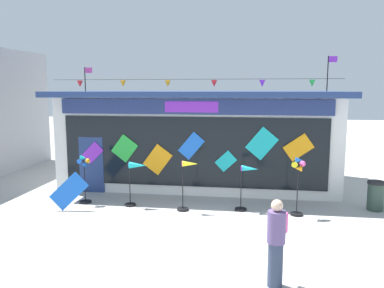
{
  "coord_description": "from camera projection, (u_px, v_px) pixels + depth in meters",
  "views": [
    {
      "loc": [
        1.47,
        -9.09,
        3.66
      ],
      "look_at": [
        -0.34,
        2.85,
        1.95
      ],
      "focal_mm": 35.75,
      "sensor_mm": 36.0,
      "label": 1
    }
  ],
  "objects": [
    {
      "name": "ground_plane",
      "position": [
        189.0,
        236.0,
        9.63
      ],
      "size": [
        80.0,
        80.0,
        0.0
      ],
      "primitive_type": "plane",
      "color": "#ADAAA5"
    },
    {
      "name": "kite_shop_building",
      "position": [
        200.0,
        136.0,
        15.26
      ],
      "size": [
        10.48,
        5.3,
        4.91
      ],
      "color": "silver",
      "rests_on": "ground_plane"
    },
    {
      "name": "wind_spinner_far_left",
      "position": [
        84.0,
        175.0,
        12.35
      ],
      "size": [
        0.38,
        0.38,
        1.58
      ],
      "color": "black",
      "rests_on": "ground_plane"
    },
    {
      "name": "wind_spinner_left",
      "position": [
        136.0,
        174.0,
        12.01
      ],
      "size": [
        0.71,
        0.35,
        1.43
      ],
      "color": "black",
      "rests_on": "ground_plane"
    },
    {
      "name": "wind_spinner_center_left",
      "position": [
        187.0,
        180.0,
        11.56
      ],
      "size": [
        0.66,
        0.36,
        1.55
      ],
      "color": "black",
      "rests_on": "ground_plane"
    },
    {
      "name": "wind_spinner_center_right",
      "position": [
        247.0,
        182.0,
        11.57
      ],
      "size": [
        0.71,
        0.36,
        1.4
      ],
      "color": "black",
      "rests_on": "ground_plane"
    },
    {
      "name": "wind_spinner_right",
      "position": [
        298.0,
        177.0,
        11.07
      ],
      "size": [
        0.42,
        0.37,
        1.75
      ],
      "color": "black",
      "rests_on": "ground_plane"
    },
    {
      "name": "person_mid_plaza",
      "position": [
        276.0,
        241.0,
        7.08
      ],
      "size": [
        0.4,
        0.48,
        1.68
      ],
      "rotation": [
        0.0,
        0.0,
        5.9
      ],
      "color": "#333D56",
      "rests_on": "ground_plane"
    },
    {
      "name": "trash_bin",
      "position": [
        376.0,
        196.0,
        11.67
      ],
      "size": [
        0.52,
        0.52,
        0.91
      ],
      "color": "#2D4238",
      "rests_on": "ground_plane"
    },
    {
      "name": "display_kite_on_ground",
      "position": [
        69.0,
        191.0,
        11.7
      ],
      "size": [
        1.17,
        0.33,
        1.17
      ],
      "primitive_type": "cube",
      "rotation": [
        -0.28,
        0.79,
        0.0
      ],
      "color": "blue",
      "rests_on": "ground_plane"
    }
  ]
}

